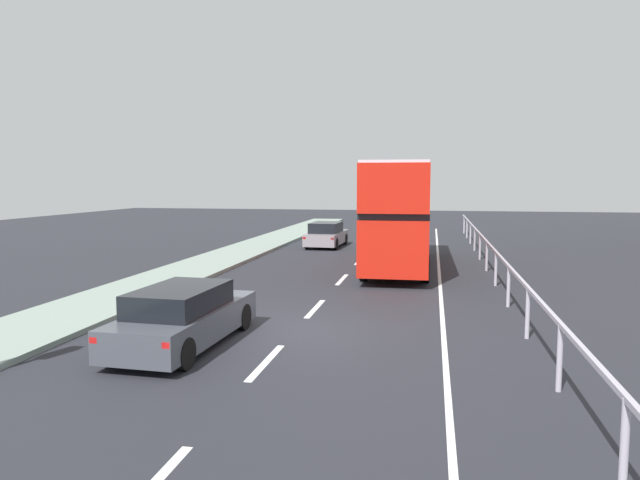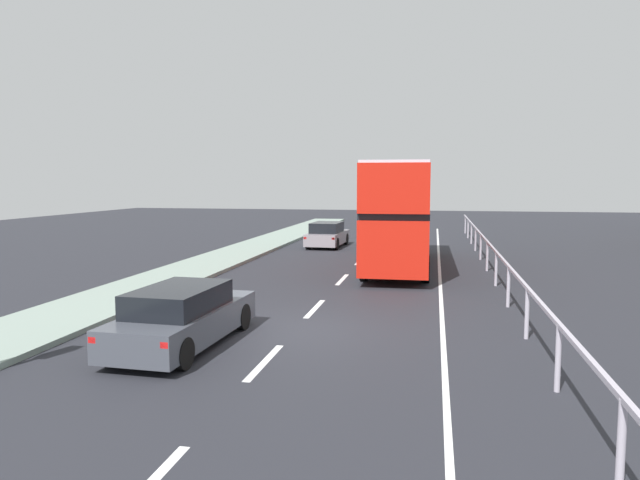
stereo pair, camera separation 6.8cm
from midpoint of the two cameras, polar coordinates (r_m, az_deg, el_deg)
name	(u,v)px [view 2 (the right image)]	position (r m, az deg, el deg)	size (l,w,h in m)	color
ground_plane	(295,332)	(14.60, -2.33, -8.96)	(73.59, 120.00, 0.10)	#25262C
near_sidewalk_kerb	(66,316)	(17.13, -23.45, -6.81)	(2.80, 80.00, 0.14)	gray
lane_paint_markings	(403,277)	(22.48, 8.18, -3.65)	(3.73, 46.00, 0.01)	silver
bridge_side_railing	(492,252)	(22.99, 16.52, -1.15)	(0.10, 42.00, 1.23)	#B4ACBB
double_decker_bus_red	(400,212)	(25.06, 7.89, 2.71)	(2.65, 10.87, 4.38)	red
hatchback_car_near	(183,317)	(13.42, -13.12, -7.32)	(1.90, 4.65, 1.36)	#444851
sedan_car_ahead	(327,235)	(32.58, 0.78, 0.50)	(1.90, 4.18, 1.38)	gray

